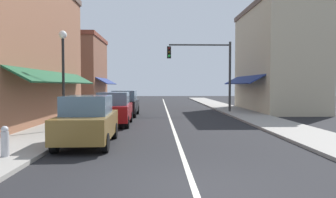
# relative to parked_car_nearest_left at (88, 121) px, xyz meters

# --- Properties ---
(ground_plane) EXTENTS (80.00, 80.00, 0.00)m
(ground_plane) POSITION_rel_parked_car_nearest_left_xyz_m (3.25, 12.97, -0.88)
(ground_plane) COLOR black
(sidewalk_left) EXTENTS (2.60, 56.00, 0.12)m
(sidewalk_left) POSITION_rel_parked_car_nearest_left_xyz_m (-2.25, 12.97, -0.82)
(sidewalk_left) COLOR gray
(sidewalk_left) RESTS_ON ground
(sidewalk_right) EXTENTS (2.60, 56.00, 0.12)m
(sidewalk_right) POSITION_rel_parked_car_nearest_left_xyz_m (8.75, 12.97, -0.82)
(sidewalk_right) COLOR gray
(sidewalk_right) RESTS_ON ground
(lane_center_stripe) EXTENTS (0.14, 52.00, 0.01)m
(lane_center_stripe) POSITION_rel_parked_car_nearest_left_xyz_m (3.25, 12.97, -0.88)
(lane_center_stripe) COLOR silver
(lane_center_stripe) RESTS_ON ground
(storefront_right_block) EXTENTS (5.80, 10.20, 8.69)m
(storefront_right_block) POSITION_rel_parked_car_nearest_left_xyz_m (12.29, 14.97, 3.47)
(storefront_right_block) COLOR #BCAD8E
(storefront_right_block) RESTS_ON ground
(storefront_far_left) EXTENTS (6.12, 8.20, 7.31)m
(storefront_far_left) POSITION_rel_parked_car_nearest_left_xyz_m (-5.95, 22.97, 2.78)
(storefront_far_left) COLOR brown
(storefront_far_left) RESTS_ON ground
(parked_car_nearest_left) EXTENTS (1.88, 4.15, 1.77)m
(parked_car_nearest_left) POSITION_rel_parked_car_nearest_left_xyz_m (0.00, 0.00, 0.00)
(parked_car_nearest_left) COLOR brown
(parked_car_nearest_left) RESTS_ON ground
(parked_car_second_left) EXTENTS (1.86, 4.14, 1.77)m
(parked_car_second_left) POSITION_rel_parked_car_nearest_left_xyz_m (0.14, 5.74, 0.00)
(parked_car_second_left) COLOR maroon
(parked_car_second_left) RESTS_ON ground
(parked_car_third_left) EXTENTS (1.83, 4.12, 1.77)m
(parked_car_third_left) POSITION_rel_parked_car_nearest_left_xyz_m (0.17, 10.98, 0.00)
(parked_car_third_left) COLOR black
(parked_car_third_left) RESTS_ON ground
(traffic_signal_mast_arm) EXTENTS (4.95, 0.50, 5.49)m
(traffic_signal_mast_arm) POSITION_rel_parked_car_nearest_left_xyz_m (6.32, 13.19, 2.88)
(traffic_signal_mast_arm) COLOR #333333
(traffic_signal_mast_arm) RESTS_ON ground
(street_lamp_left_near) EXTENTS (0.36, 0.36, 4.59)m
(street_lamp_left_near) POSITION_rel_parked_car_nearest_left_xyz_m (-1.78, 3.22, 2.23)
(street_lamp_left_near) COLOR black
(street_lamp_left_near) RESTS_ON ground
(fire_hydrant) EXTENTS (0.22, 0.22, 0.87)m
(fire_hydrant) POSITION_rel_parked_car_nearest_left_xyz_m (-1.83, -2.31, -0.33)
(fire_hydrant) COLOR #B2B2B7
(fire_hydrant) RESTS_ON ground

